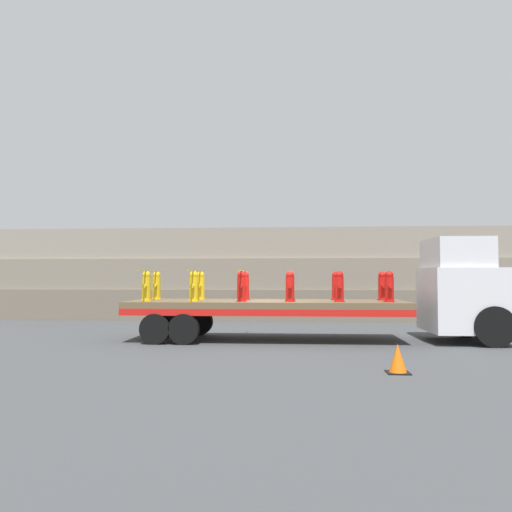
{
  "coord_description": "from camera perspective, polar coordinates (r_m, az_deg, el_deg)",
  "views": [
    {
      "loc": [
        0.82,
        -15.52,
        1.93
      ],
      "look_at": [
        -0.33,
        0.0,
        2.61
      ],
      "focal_mm": 35.0,
      "sensor_mm": 36.0,
      "label": 1
    }
  ],
  "objects": [
    {
      "name": "fire_hydrant_red_near_4",
      "position": [
        15.02,
        9.5,
        -3.47
      ],
      "size": [
        0.33,
        0.56,
        0.92
      ],
      "color": "red",
      "rests_on": "flatbed_trailer"
    },
    {
      "name": "truck_cab",
      "position": [
        16.38,
        22.88,
        -3.63
      ],
      "size": [
        2.28,
        2.62,
        3.11
      ],
      "color": "silver",
      "rests_on": "ground_plane"
    },
    {
      "name": "rock_cliff",
      "position": [
        23.61,
        2.26,
        -2.09
      ],
      "size": [
        60.0,
        3.3,
        4.19
      ],
      "color": "#706656",
      "rests_on": "ground_plane"
    },
    {
      "name": "ground_plane",
      "position": [
        15.67,
        1.23,
        -9.58
      ],
      "size": [
        120.0,
        120.0,
        0.0
      ],
      "primitive_type": "plane",
      "color": "#3F4244"
    },
    {
      "name": "flatbed_trailer",
      "position": [
        15.61,
        -0.58,
        -5.94
      ],
      "size": [
        8.5,
        2.68,
        1.22
      ],
      "color": "brown",
      "rests_on": "ground_plane"
    },
    {
      "name": "fire_hydrant_red_near_3",
      "position": [
        14.96,
        3.91,
        -3.51
      ],
      "size": [
        0.33,
        0.56,
        0.92
      ],
      "color": "red",
      "rests_on": "flatbed_trailer"
    },
    {
      "name": "fire_hydrant_yellow_near_0",
      "position": [
        15.61,
        -12.42,
        -3.41
      ],
      "size": [
        0.33,
        0.56,
        0.92
      ],
      "color": "gold",
      "rests_on": "flatbed_trailer"
    },
    {
      "name": "cargo_strap_front",
      "position": [
        15.6,
        -1.46,
        -1.72
      ],
      "size": [
        0.05,
        2.79,
        0.01
      ],
      "color": "yellow",
      "rests_on": "fire_hydrant_red_near_2"
    },
    {
      "name": "fire_hydrant_red_near_5",
      "position": [
        15.22,
        14.99,
        -3.41
      ],
      "size": [
        0.33,
        0.56,
        0.92
      ],
      "color": "red",
      "rests_on": "flatbed_trailer"
    },
    {
      "name": "fire_hydrant_red_far_5",
      "position": [
        16.34,
        14.24,
        -3.35
      ],
      "size": [
        0.33,
        0.56,
        0.92
      ],
      "color": "red",
      "rests_on": "flatbed_trailer"
    },
    {
      "name": "traffic_cone",
      "position": [
        10.7,
        15.9,
        -11.25
      ],
      "size": [
        0.46,
        0.46,
        0.59
      ],
      "color": "black",
      "rests_on": "ground_plane"
    },
    {
      "name": "fire_hydrant_red_far_4",
      "position": [
        16.15,
        9.13,
        -3.41
      ],
      "size": [
        0.33,
        0.56,
        0.92
      ],
      "color": "red",
      "rests_on": "flatbed_trailer"
    },
    {
      "name": "fire_hydrant_yellow_near_1",
      "position": [
        15.26,
        -7.15,
        -3.47
      ],
      "size": [
        0.33,
        0.56,
        0.92
      ],
      "color": "gold",
      "rests_on": "flatbed_trailer"
    },
    {
      "name": "fire_hydrant_red_far_3",
      "position": [
        16.1,
        3.93,
        -3.43
      ],
      "size": [
        0.33,
        0.56,
        0.92
      ],
      "color": "red",
      "rests_on": "flatbed_trailer"
    },
    {
      "name": "fire_hydrant_red_near_2",
      "position": [
        15.04,
        -1.68,
        -3.51
      ],
      "size": [
        0.33,
        0.56,
        0.92
      ],
      "color": "red",
      "rests_on": "flatbed_trailer"
    },
    {
      "name": "cargo_strap_rear",
      "position": [
        16.16,
        -11.82,
        -1.69
      ],
      "size": [
        0.05,
        2.79,
        0.01
      ],
      "color": "yellow",
      "rests_on": "fire_hydrant_yellow_near_0"
    },
    {
      "name": "fire_hydrant_yellow_far_1",
      "position": [
        16.38,
        -6.36,
        -3.41
      ],
      "size": [
        0.33,
        0.56,
        0.92
      ],
      "color": "gold",
      "rests_on": "flatbed_trailer"
    },
    {
      "name": "fire_hydrant_red_far_2",
      "position": [
        16.17,
        -1.26,
        -3.44
      ],
      "size": [
        0.33,
        0.56,
        0.92
      ],
      "color": "red",
      "rests_on": "flatbed_trailer"
    },
    {
      "name": "cargo_strap_middle",
      "position": [
        15.82,
        -6.73,
        -1.71
      ],
      "size": [
        0.05,
        2.79,
        0.01
      ],
      "color": "yellow",
      "rests_on": "fire_hydrant_yellow_near_1"
    },
    {
      "name": "fire_hydrant_yellow_far_0",
      "position": [
        16.71,
        -11.3,
        -3.36
      ],
      "size": [
        0.33,
        0.56,
        0.92
      ],
      "color": "gold",
      "rests_on": "flatbed_trailer"
    }
  ]
}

